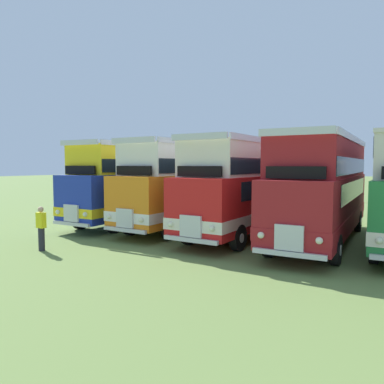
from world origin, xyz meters
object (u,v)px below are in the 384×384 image
(bus_second_in_row, at_px, (191,183))
(marshal_person, at_px, (41,228))
(bus_first_in_row, at_px, (147,181))
(bus_third_in_row, at_px, (254,185))
(bus_fourth_in_row, at_px, (323,187))

(bus_second_in_row, height_order, marshal_person, bus_second_in_row)
(bus_first_in_row, distance_m, bus_second_in_row, 3.51)
(bus_second_in_row, bearing_deg, bus_third_in_row, 6.53)
(bus_fourth_in_row, relative_size, marshal_person, 6.33)
(bus_first_in_row, xyz_separation_m, bus_third_in_row, (6.92, -0.19, -0.00))
(bus_first_in_row, height_order, bus_third_in_row, same)
(bus_third_in_row, bearing_deg, bus_first_in_row, 178.42)
(bus_fourth_in_row, bearing_deg, bus_second_in_row, 178.27)
(marshal_person, bearing_deg, bus_second_in_row, 76.54)
(bus_first_in_row, height_order, bus_fourth_in_row, same)
(bus_second_in_row, bearing_deg, bus_fourth_in_row, -1.73)
(bus_second_in_row, distance_m, bus_fourth_in_row, 6.91)
(bus_second_in_row, bearing_deg, marshal_person, -103.46)
(bus_second_in_row, distance_m, bus_third_in_row, 3.48)
(bus_first_in_row, xyz_separation_m, bus_fourth_in_row, (10.37, -0.80, -0.00))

